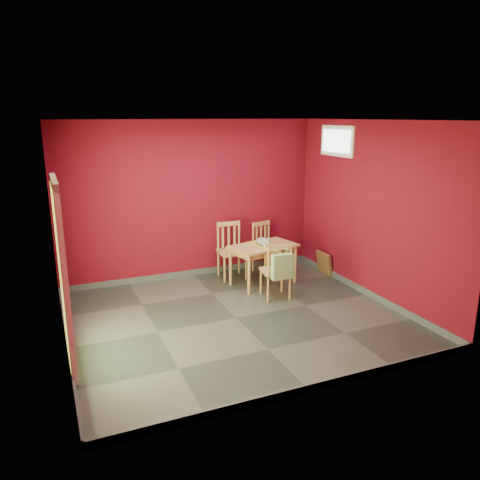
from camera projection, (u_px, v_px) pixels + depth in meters
name	position (u px, v px, depth m)	size (l,w,h in m)	color
ground	(236.00, 318.00, 6.57)	(4.50, 4.50, 0.00)	#2D342D
room_shell	(236.00, 315.00, 6.56)	(4.50, 4.50, 4.50)	#5F0918
doorway	(62.00, 271.00, 5.08)	(0.06, 1.01, 2.13)	#B7D838
window	(337.00, 141.00, 7.70)	(0.05, 0.90, 0.50)	white
outlet_plate	(273.00, 249.00, 8.87)	(0.08, 0.01, 0.12)	silver
dining_table	(263.00, 250.00, 7.78)	(1.19, 0.84, 0.67)	#AA804F
table_runner	(266.00, 250.00, 7.67)	(0.42, 0.68, 0.32)	#B0882D
chair_far_left	(231.00, 250.00, 8.15)	(0.49, 0.49, 0.97)	#AA804F
chair_far_right	(266.00, 247.00, 8.45)	(0.51, 0.51, 0.90)	#AA804F
chair_near	(276.00, 270.00, 7.20)	(0.47, 0.47, 0.89)	#AA804F
tote_bag	(282.00, 266.00, 6.97)	(0.32, 0.19, 0.45)	#7DA569
cat	(263.00, 240.00, 7.71)	(0.19, 0.37, 0.18)	slate
picture_frame	(324.00, 263.00, 8.37)	(0.14, 0.40, 0.40)	brown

